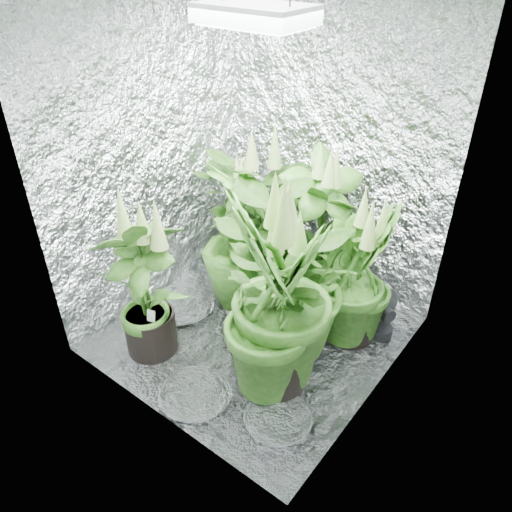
{
  "coord_description": "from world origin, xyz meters",
  "views": [
    {
      "loc": [
        1.44,
        -1.86,
        2.14
      ],
      "look_at": [
        0.01,
        0.0,
        0.59
      ],
      "focal_mm": 35.0,
      "sensor_mm": 36.0,
      "label": 1
    }
  ],
  "objects_px": {
    "plant_f": "(144,287)",
    "plant_g": "(278,302)",
    "plant_c": "(357,277)",
    "plant_e": "(285,285)",
    "plant_b": "(320,232)",
    "plant_d": "(242,240)",
    "plant_a": "(263,212)",
    "circulation_fan": "(381,316)",
    "grow_lamp": "(255,15)"
  },
  "relations": [
    {
      "from": "grow_lamp",
      "to": "plant_g",
      "type": "relative_size",
      "value": 0.39
    },
    {
      "from": "plant_d",
      "to": "plant_g",
      "type": "bearing_deg",
      "value": -38.3
    },
    {
      "from": "plant_g",
      "to": "circulation_fan",
      "type": "xyz_separation_m",
      "value": [
        0.26,
        0.75,
        -0.46
      ]
    },
    {
      "from": "plant_d",
      "to": "plant_e",
      "type": "distance_m",
      "value": 0.55
    },
    {
      "from": "grow_lamp",
      "to": "plant_a",
      "type": "xyz_separation_m",
      "value": [
        -0.35,
        0.54,
        -1.31
      ]
    },
    {
      "from": "grow_lamp",
      "to": "plant_e",
      "type": "xyz_separation_m",
      "value": [
        0.23,
        -0.02,
        -1.33
      ]
    },
    {
      "from": "grow_lamp",
      "to": "plant_a",
      "type": "bearing_deg",
      "value": 122.75
    },
    {
      "from": "grow_lamp",
      "to": "plant_a",
      "type": "height_order",
      "value": "grow_lamp"
    },
    {
      "from": "plant_d",
      "to": "plant_e",
      "type": "height_order",
      "value": "plant_e"
    },
    {
      "from": "plant_d",
      "to": "plant_g",
      "type": "relative_size",
      "value": 0.8
    },
    {
      "from": "plant_a",
      "to": "plant_b",
      "type": "xyz_separation_m",
      "value": [
        0.45,
        0.01,
        0.0
      ]
    },
    {
      "from": "plant_d",
      "to": "circulation_fan",
      "type": "xyz_separation_m",
      "value": [
        0.89,
        0.25,
        -0.34
      ]
    },
    {
      "from": "plant_g",
      "to": "plant_a",
      "type": "bearing_deg",
      "value": 130.71
    },
    {
      "from": "plant_c",
      "to": "circulation_fan",
      "type": "height_order",
      "value": "plant_c"
    },
    {
      "from": "circulation_fan",
      "to": "plant_e",
      "type": "bearing_deg",
      "value": -103.98
    },
    {
      "from": "plant_f",
      "to": "plant_g",
      "type": "height_order",
      "value": "plant_g"
    },
    {
      "from": "plant_e",
      "to": "circulation_fan",
      "type": "height_order",
      "value": "plant_e"
    },
    {
      "from": "grow_lamp",
      "to": "plant_g",
      "type": "xyz_separation_m",
      "value": [
        0.35,
        -0.28,
        -1.22
      ]
    },
    {
      "from": "grow_lamp",
      "to": "circulation_fan",
      "type": "height_order",
      "value": "grow_lamp"
    },
    {
      "from": "plant_d",
      "to": "circulation_fan",
      "type": "distance_m",
      "value": 0.98
    },
    {
      "from": "plant_b",
      "to": "plant_g",
      "type": "xyz_separation_m",
      "value": [
        0.25,
        -0.82,
        0.08
      ]
    },
    {
      "from": "grow_lamp",
      "to": "plant_e",
      "type": "relative_size",
      "value": 0.44
    },
    {
      "from": "grow_lamp",
      "to": "plant_c",
      "type": "xyz_separation_m",
      "value": [
        0.48,
        0.35,
        -1.38
      ]
    },
    {
      "from": "grow_lamp",
      "to": "circulation_fan",
      "type": "distance_m",
      "value": 1.86
    },
    {
      "from": "plant_a",
      "to": "plant_d",
      "type": "xyz_separation_m",
      "value": [
        0.07,
        -0.32,
        -0.04
      ]
    },
    {
      "from": "plant_d",
      "to": "plant_g",
      "type": "xyz_separation_m",
      "value": [
        0.62,
        -0.49,
        0.12
      ]
    },
    {
      "from": "plant_b",
      "to": "plant_g",
      "type": "height_order",
      "value": "plant_g"
    },
    {
      "from": "plant_a",
      "to": "plant_f",
      "type": "xyz_separation_m",
      "value": [
        -0.07,
        -1.02,
        -0.06
      ]
    },
    {
      "from": "plant_c",
      "to": "plant_f",
      "type": "height_order",
      "value": "plant_f"
    },
    {
      "from": "plant_d",
      "to": "circulation_fan",
      "type": "relative_size",
      "value": 3.13
    },
    {
      "from": "plant_f",
      "to": "plant_g",
      "type": "xyz_separation_m",
      "value": [
        0.77,
        0.21,
        0.14
      ]
    },
    {
      "from": "plant_g",
      "to": "plant_f",
      "type": "bearing_deg",
      "value": -165.03
    },
    {
      "from": "plant_b",
      "to": "plant_d",
      "type": "relative_size",
      "value": 1.08
    },
    {
      "from": "plant_a",
      "to": "plant_c",
      "type": "distance_m",
      "value": 0.85
    },
    {
      "from": "grow_lamp",
      "to": "plant_c",
      "type": "height_order",
      "value": "grow_lamp"
    },
    {
      "from": "plant_c",
      "to": "plant_e",
      "type": "relative_size",
      "value": 0.86
    },
    {
      "from": "plant_f",
      "to": "plant_a",
      "type": "bearing_deg",
      "value": 86.22
    },
    {
      "from": "plant_f",
      "to": "plant_d",
      "type": "bearing_deg",
      "value": 78.5
    },
    {
      "from": "plant_f",
      "to": "circulation_fan",
      "type": "relative_size",
      "value": 3.09
    },
    {
      "from": "plant_a",
      "to": "plant_e",
      "type": "bearing_deg",
      "value": -44.46
    },
    {
      "from": "circulation_fan",
      "to": "plant_c",
      "type": "bearing_deg",
      "value": -114.3
    },
    {
      "from": "plant_c",
      "to": "plant_e",
      "type": "height_order",
      "value": "plant_e"
    },
    {
      "from": "plant_g",
      "to": "plant_d",
      "type": "bearing_deg",
      "value": 141.7
    },
    {
      "from": "plant_b",
      "to": "plant_g",
      "type": "bearing_deg",
      "value": -72.94
    },
    {
      "from": "plant_d",
      "to": "plant_e",
      "type": "relative_size",
      "value": 0.91
    },
    {
      "from": "plant_a",
      "to": "circulation_fan",
      "type": "distance_m",
      "value": 1.04
    },
    {
      "from": "plant_e",
      "to": "grow_lamp",
      "type": "bearing_deg",
      "value": 174.11
    },
    {
      "from": "plant_b",
      "to": "plant_d",
      "type": "bearing_deg",
      "value": -138.65
    },
    {
      "from": "plant_a",
      "to": "plant_f",
      "type": "distance_m",
      "value": 1.02
    },
    {
      "from": "plant_f",
      "to": "circulation_fan",
      "type": "height_order",
      "value": "plant_f"
    }
  ]
}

